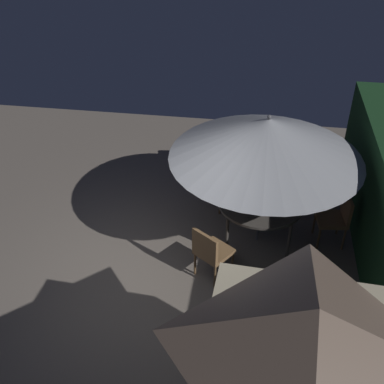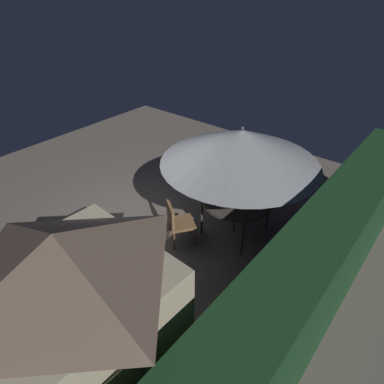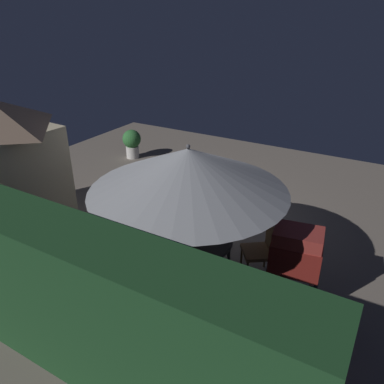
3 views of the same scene
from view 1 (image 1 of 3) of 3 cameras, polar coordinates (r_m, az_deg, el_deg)
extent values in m
plane|color=#6B6056|center=(7.37, -4.89, -10.28)|extent=(11.00, 11.00, 0.00)
pyramid|color=brown|center=(3.82, 14.34, -16.09)|extent=(2.02, 1.89, 0.55)
cylinder|color=#47423D|center=(7.61, 8.18, -1.22)|extent=(1.35, 1.35, 0.04)
cylinder|color=#3C3834|center=(8.23, 4.77, -1.23)|extent=(0.05, 0.05, 0.75)
cylinder|color=#3C3834|center=(7.49, 4.17, -5.47)|extent=(0.05, 0.05, 0.75)
cylinder|color=#3C3834|center=(8.25, 11.34, -1.79)|extent=(0.05, 0.05, 0.75)
cylinder|color=#3C3834|center=(7.51, 11.43, -6.08)|extent=(0.05, 0.05, 0.75)
cylinder|color=#4C4C51|center=(7.42, 8.39, 0.91)|extent=(0.04, 0.04, 2.22)
cone|color=gray|center=(7.01, 8.94, 6.33)|extent=(2.87, 2.87, 0.63)
sphere|color=#4C4C51|center=(6.85, 9.20, 8.84)|extent=(0.06, 0.06, 0.06)
cube|color=maroon|center=(8.91, 6.15, 4.83)|extent=(0.77, 0.61, 0.45)
cube|color=maroon|center=(8.75, 6.28, 6.67)|extent=(0.73, 0.58, 0.20)
cylinder|color=#262628|center=(9.44, 4.81, 3.25)|extent=(0.06, 0.06, 0.55)
cylinder|color=#262628|center=(8.92, 4.49, 1.18)|extent=(0.06, 0.06, 0.55)
cylinder|color=#262628|center=(9.43, 7.36, 3.03)|extent=(0.06, 0.06, 0.55)
cylinder|color=#262628|center=(8.91, 7.18, 0.95)|extent=(0.06, 0.06, 0.55)
cube|color=olive|center=(7.13, 2.65, -7.09)|extent=(0.64, 0.64, 0.06)
cube|color=olive|center=(6.86, 1.54, -6.55)|extent=(0.30, 0.41, 0.45)
cylinder|color=brown|center=(7.27, 0.36, -8.45)|extent=(0.04, 0.04, 0.45)
cylinder|color=brown|center=(7.08, 2.75, -9.97)|extent=(0.04, 0.04, 0.45)
cylinder|color=brown|center=(7.49, 2.47, -6.92)|extent=(0.04, 0.04, 0.45)
cylinder|color=brown|center=(7.30, 4.84, -8.34)|extent=(0.04, 0.04, 0.45)
cube|color=olive|center=(8.02, 16.25, -3.16)|extent=(0.51, 0.51, 0.06)
cube|color=olive|center=(7.95, 17.97, -1.89)|extent=(0.46, 0.11, 0.45)
cylinder|color=brown|center=(8.06, 17.66, -5.30)|extent=(0.04, 0.04, 0.45)
cylinder|color=brown|center=(8.36, 17.05, -3.54)|extent=(0.04, 0.04, 0.45)
cylinder|color=brown|center=(7.96, 14.88, -5.32)|extent=(0.04, 0.04, 0.45)
cylinder|color=brown|center=(8.26, 14.37, -3.53)|extent=(0.04, 0.04, 0.45)
cube|color=olive|center=(8.54, 3.88, 0.91)|extent=(0.64, 0.64, 0.06)
cube|color=olive|center=(8.56, 3.22, 2.86)|extent=(0.31, 0.40, 0.45)
cylinder|color=brown|center=(8.89, 4.28, 0.68)|extent=(0.04, 0.04, 0.45)
cylinder|color=brown|center=(8.72, 2.02, 0.01)|extent=(0.04, 0.04, 0.45)
cylinder|color=brown|center=(8.62, 5.64, -0.65)|extent=(0.04, 0.04, 0.45)
cylinder|color=brown|center=(8.44, 3.34, -1.38)|extent=(0.04, 0.04, 0.45)
camera|label=2|loc=(3.33, 68.23, -0.74)|focal=31.80mm
camera|label=3|loc=(9.77, 37.71, 20.80)|focal=35.23mm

